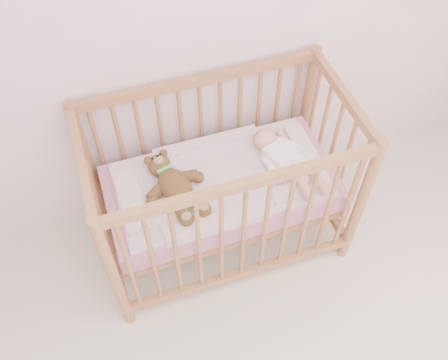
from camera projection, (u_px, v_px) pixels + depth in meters
name	position (u px, v px, depth m)	size (l,w,h in m)	color
wall_back	(173.00, 10.00, 2.23)	(4.00, 0.02, 2.70)	white
crib	(221.00, 187.00, 2.69)	(1.36, 0.76, 1.00)	#A27144
mattress	(221.00, 188.00, 2.70)	(1.22, 0.62, 0.13)	pink
blanket	(221.00, 180.00, 2.64)	(1.10, 0.58, 0.06)	pink
baby	(284.00, 158.00, 2.64)	(0.27, 0.55, 0.13)	white
teddy_bear	(175.00, 185.00, 2.52)	(0.34, 0.49, 0.13)	brown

